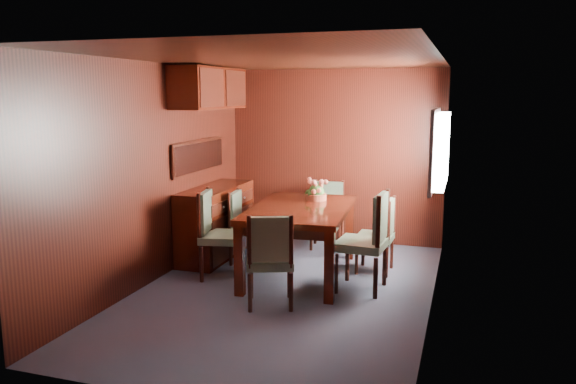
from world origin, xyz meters
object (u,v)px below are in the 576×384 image
(sideboard, at_px, (216,222))
(flower_centerpiece, at_px, (316,189))
(chair_left_near, at_px, (216,229))
(chair_head, at_px, (270,255))
(chair_right_near, at_px, (369,236))
(dining_table, at_px, (300,216))

(sideboard, distance_m, flower_centerpiece, 1.40)
(chair_left_near, xyz_separation_m, chair_head, (0.90, -0.70, -0.03))
(sideboard, relative_size, chair_head, 1.48)
(sideboard, distance_m, chair_right_near, 2.19)
(chair_left_near, bearing_deg, flower_centerpiece, 117.01)
(sideboard, xyz_separation_m, chair_left_near, (0.35, -0.76, 0.11))
(chair_left_near, xyz_separation_m, chair_right_near, (1.73, 0.08, 0.03))
(chair_head, bearing_deg, flower_centerpiece, 67.79)
(chair_right_near, height_order, chair_head, chair_right_near)
(flower_centerpiece, bearing_deg, sideboard, -178.86)
(chair_right_near, xyz_separation_m, flower_centerpiece, (-0.77, 0.70, 0.34))
(dining_table, height_order, chair_left_near, chair_left_near)
(chair_left_near, bearing_deg, chair_head, 40.12)
(chair_right_near, bearing_deg, chair_left_near, 96.48)
(dining_table, height_order, flower_centerpiece, flower_centerpiece)
(sideboard, xyz_separation_m, dining_table, (1.25, -0.42, 0.24))
(dining_table, bearing_deg, chair_head, -93.97)
(chair_left_near, bearing_deg, chair_right_near, 80.51)
(chair_left_near, height_order, chair_head, chair_left_near)
(dining_table, relative_size, chair_right_near, 1.68)
(chair_right_near, bearing_deg, sideboard, 75.67)
(chair_head, xyz_separation_m, flower_centerpiece, (0.06, 1.48, 0.41))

